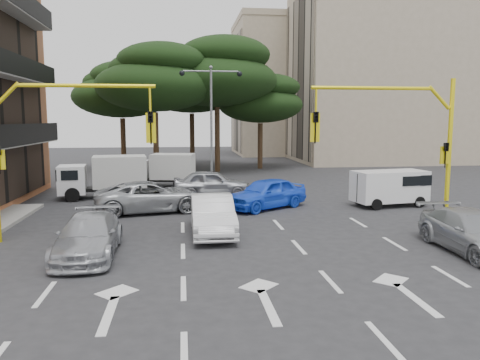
# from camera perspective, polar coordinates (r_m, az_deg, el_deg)

# --- Properties ---
(ground) EXTENTS (120.00, 120.00, 0.00)m
(ground) POSITION_cam_1_polar(r_m,az_deg,el_deg) (16.18, 0.21, -8.42)
(ground) COLOR #28282B
(ground) RESTS_ON ground
(median_strip) EXTENTS (1.40, 6.00, 0.15)m
(median_strip) POSITION_cam_1_polar(r_m,az_deg,el_deg) (31.80, -3.46, -0.43)
(median_strip) COLOR gray
(median_strip) RESTS_ON ground
(apartment_beige_near) EXTENTS (20.20, 12.15, 18.70)m
(apartment_beige_near) POSITION_cam_1_polar(r_m,az_deg,el_deg) (52.50, 18.08, 12.47)
(apartment_beige_near) COLOR tan
(apartment_beige_near) RESTS_ON ground
(apartment_beige_far) EXTENTS (16.20, 12.15, 16.70)m
(apartment_beige_far) POSITION_cam_1_polar(r_m,az_deg,el_deg) (61.41, 7.13, 11.05)
(apartment_beige_far) COLOR tan
(apartment_beige_far) RESTS_ON ground
(pine_left_near) EXTENTS (9.15, 9.15, 10.23)m
(pine_left_near) POSITION_cam_1_polar(r_m,az_deg,el_deg) (37.58, -10.30, 12.18)
(pine_left_near) COLOR #382616
(pine_left_near) RESTS_ON ground
(pine_center) EXTENTS (9.98, 9.98, 11.16)m
(pine_center) POSITION_cam_1_polar(r_m,az_deg,el_deg) (39.70, -2.74, 13.03)
(pine_center) COLOR #382616
(pine_center) RESTS_ON ground
(pine_left_far) EXTENTS (8.32, 8.32, 9.30)m
(pine_left_far) POSITION_cam_1_polar(r_m,az_deg,el_deg) (41.77, -14.15, 10.64)
(pine_left_far) COLOR #382616
(pine_left_far) RESTS_ON ground
(pine_right) EXTENTS (7.49, 7.49, 8.37)m
(pine_right) POSITION_cam_1_polar(r_m,az_deg,el_deg) (42.03, 2.59, 9.88)
(pine_right) COLOR #382616
(pine_right) RESTS_ON ground
(pine_back) EXTENTS (9.15, 9.15, 10.23)m
(pine_back) POSITION_cam_1_polar(r_m,az_deg,el_deg) (44.52, -5.86, 11.50)
(pine_back) COLOR #382616
(pine_back) RESTS_ON ground
(signal_mast_right) EXTENTS (5.79, 0.37, 6.00)m
(signal_mast_right) POSITION_cam_1_polar(r_m,az_deg,el_deg) (19.53, 19.74, 5.43)
(signal_mast_right) COLOR yellow
(signal_mast_right) RESTS_ON ground
(signal_mast_left) EXTENTS (5.79, 0.37, 6.00)m
(signal_mast_left) POSITION_cam_1_polar(r_m,az_deg,el_deg) (18.09, -22.65, 5.17)
(signal_mast_left) COLOR yellow
(signal_mast_left) RESTS_ON ground
(street_lamp_center) EXTENTS (4.16, 0.36, 7.77)m
(street_lamp_center) POSITION_cam_1_polar(r_m,az_deg,el_deg) (31.52, -3.53, 9.25)
(street_lamp_center) COLOR slate
(street_lamp_center) RESTS_ON median_strip
(car_white_hatch) EXTENTS (1.59, 4.53, 1.49)m
(car_white_hatch) POSITION_cam_1_polar(r_m,az_deg,el_deg) (18.14, -3.39, -4.27)
(car_white_hatch) COLOR silver
(car_white_hatch) RESTS_ON ground
(car_blue_compact) EXTENTS (4.71, 3.95, 1.52)m
(car_blue_compact) POSITION_cam_1_polar(r_m,az_deg,el_deg) (23.28, 3.20, -1.62)
(car_blue_compact) COLOR blue
(car_blue_compact) RESTS_ON ground
(car_silver_wagon) EXTENTS (1.94, 4.58, 1.32)m
(car_silver_wagon) POSITION_cam_1_polar(r_m,az_deg,el_deg) (16.02, -17.99, -6.51)
(car_silver_wagon) COLOR #ABADB3
(car_silver_wagon) RESTS_ON ground
(car_silver_cross_a) EXTENTS (5.68, 3.47, 1.47)m
(car_silver_cross_a) POSITION_cam_1_polar(r_m,az_deg,el_deg) (22.79, -10.81, -2.00)
(car_silver_cross_a) COLOR #A7AAAF
(car_silver_cross_a) RESTS_ON ground
(car_silver_cross_b) EXTENTS (4.47, 1.89, 1.51)m
(car_silver_cross_b) POSITION_cam_1_polar(r_m,az_deg,el_deg) (27.01, -3.47, -0.38)
(car_silver_cross_b) COLOR #A6A9AF
(car_silver_cross_b) RESTS_ON ground
(car_silver_parked) EXTENTS (1.93, 4.74, 1.38)m
(car_silver_parked) POSITION_cam_1_polar(r_m,az_deg,el_deg) (17.46, 26.54, -5.70)
(car_silver_parked) COLOR #9DA0A5
(car_silver_parked) RESTS_ON ground
(van_white) EXTENTS (3.92, 2.24, 1.85)m
(van_white) POSITION_cam_1_polar(r_m,az_deg,el_deg) (25.02, 17.76, -0.95)
(van_white) COLOR white
(van_white) RESTS_ON ground
(box_truck_a) EXTENTS (5.04, 2.62, 2.37)m
(box_truck_a) POSITION_cam_1_polar(r_m,az_deg,el_deg) (27.32, -16.25, 0.34)
(box_truck_a) COLOR white
(box_truck_a) RESTS_ON ground
(box_truck_b) EXTENTS (4.71, 2.65, 2.18)m
(box_truck_b) POSITION_cam_1_polar(r_m,az_deg,el_deg) (30.92, -9.62, 1.15)
(box_truck_b) COLOR silver
(box_truck_b) RESTS_ON ground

